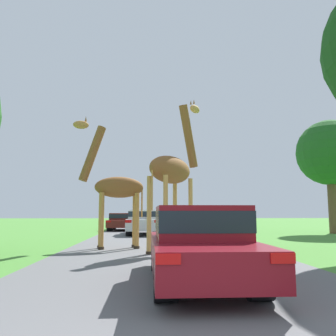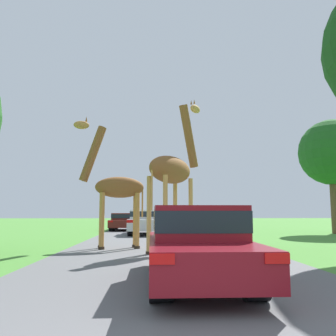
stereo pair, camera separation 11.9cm
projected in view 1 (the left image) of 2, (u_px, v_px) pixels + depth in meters
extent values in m
cube|color=#5B5B5E|center=(153.00, 227.00, 30.65)|extent=(6.80, 120.00, 0.00)
cylinder|color=tan|center=(175.00, 214.00, 12.23)|extent=(0.14, 0.14, 2.42)
cylinder|color=#2D2319|center=(175.00, 249.00, 12.09)|extent=(0.19, 0.19, 0.09)
cylinder|color=tan|center=(191.00, 215.00, 11.86)|extent=(0.14, 0.14, 2.42)
cylinder|color=#2D2319|center=(191.00, 250.00, 11.72)|extent=(0.19, 0.19, 0.09)
cylinder|color=tan|center=(149.00, 215.00, 11.08)|extent=(0.14, 0.14, 2.42)
cylinder|color=#2D2319|center=(149.00, 253.00, 10.93)|extent=(0.19, 0.19, 0.09)
cylinder|color=tan|center=(166.00, 215.00, 10.71)|extent=(0.14, 0.14, 2.42)
cylinder|color=#2D2319|center=(166.00, 254.00, 10.56)|extent=(0.19, 0.19, 0.09)
ellipsoid|color=brown|center=(171.00, 170.00, 11.65)|extent=(1.87, 2.06, 0.90)
cylinder|color=brown|center=(188.00, 136.00, 12.72)|extent=(0.85, 0.95, 2.23)
ellipsoid|color=tan|center=(195.00, 109.00, 13.23)|extent=(0.54, 0.59, 0.30)
cylinder|color=tan|center=(152.00, 188.00, 10.79)|extent=(0.05, 0.05, 1.33)
cone|color=brown|center=(191.00, 102.00, 13.16)|extent=(0.07, 0.07, 0.16)
cone|color=brown|center=(194.00, 102.00, 13.08)|extent=(0.07, 0.07, 0.16)
cylinder|color=#B77F3D|center=(102.00, 221.00, 12.41)|extent=(0.16, 0.16, 1.98)
cylinder|color=#2D2319|center=(101.00, 248.00, 12.30)|extent=(0.21, 0.21, 0.10)
cylinder|color=#B77F3D|center=(101.00, 220.00, 12.90)|extent=(0.16, 0.16, 1.98)
cylinder|color=#2D2319|center=(100.00, 247.00, 12.78)|extent=(0.21, 0.21, 0.10)
cylinder|color=#B77F3D|center=(137.00, 221.00, 12.71)|extent=(0.16, 0.16, 1.98)
cylinder|color=#2D2319|center=(137.00, 247.00, 12.59)|extent=(0.21, 0.21, 0.10)
cylinder|color=#B77F3D|center=(135.00, 220.00, 13.19)|extent=(0.16, 0.16, 1.98)
cylinder|color=#2D2319|center=(134.00, 246.00, 13.08)|extent=(0.21, 0.21, 0.10)
ellipsoid|color=brown|center=(119.00, 187.00, 12.95)|extent=(1.85, 0.91, 0.77)
cylinder|color=brown|center=(92.00, 154.00, 12.87)|extent=(0.98, 0.47, 2.09)
ellipsoid|color=#B77F3D|center=(81.00, 125.00, 12.89)|extent=(0.59, 0.34, 0.30)
cylinder|color=#B77F3D|center=(142.00, 202.00, 13.09)|extent=(0.06, 0.06, 1.09)
cone|color=brown|center=(86.00, 118.00, 12.90)|extent=(0.07, 0.07, 0.16)
cone|color=brown|center=(86.00, 119.00, 13.03)|extent=(0.07, 0.07, 0.16)
cube|color=maroon|center=(199.00, 253.00, 6.56)|extent=(1.71, 4.62, 0.53)
cube|color=maroon|center=(198.00, 222.00, 6.63)|extent=(1.54, 2.08, 0.59)
cube|color=#19232D|center=(198.00, 221.00, 6.63)|extent=(1.56, 2.10, 0.36)
cube|color=red|center=(168.00, 259.00, 4.25)|extent=(0.31, 0.03, 0.13)
cube|color=red|center=(283.00, 258.00, 4.33)|extent=(0.31, 0.03, 0.13)
cylinder|color=black|center=(159.00, 256.00, 7.86)|extent=(0.34, 0.63, 0.63)
cylinder|color=black|center=(220.00, 256.00, 7.94)|extent=(0.34, 0.63, 0.63)
cylinder|color=black|center=(166.00, 280.00, 5.12)|extent=(0.34, 0.63, 0.63)
cylinder|color=black|center=(259.00, 279.00, 5.20)|extent=(0.34, 0.63, 0.63)
cube|color=silver|center=(143.00, 224.00, 20.93)|extent=(1.87, 4.60, 0.62)
cube|color=silver|center=(144.00, 214.00, 21.00)|extent=(1.68, 2.07, 0.51)
cube|color=#19232D|center=(144.00, 214.00, 21.00)|extent=(1.70, 2.09, 0.31)
cube|color=red|center=(128.00, 221.00, 18.62)|extent=(0.34, 0.03, 0.15)
cube|color=red|center=(158.00, 221.00, 18.71)|extent=(0.34, 0.03, 0.15)
cylinder|color=black|center=(132.00, 228.00, 22.22)|extent=(0.37, 0.68, 0.68)
cylinder|color=black|center=(156.00, 228.00, 22.31)|extent=(0.37, 0.68, 0.68)
cylinder|color=black|center=(129.00, 230.00, 19.49)|extent=(0.37, 0.68, 0.68)
cylinder|color=black|center=(157.00, 230.00, 19.57)|extent=(0.37, 0.68, 0.68)
cube|color=#561914|center=(123.00, 223.00, 25.79)|extent=(1.96, 4.21, 0.51)
cube|color=#561914|center=(123.00, 216.00, 25.85)|extent=(1.77, 1.90, 0.48)
cube|color=#19232D|center=(123.00, 216.00, 25.86)|extent=(1.79, 1.91, 0.29)
cube|color=red|center=(108.00, 221.00, 23.67)|extent=(0.35, 0.03, 0.12)
cube|color=red|center=(132.00, 221.00, 23.76)|extent=(0.35, 0.03, 0.12)
cylinder|color=black|center=(113.00, 226.00, 26.97)|extent=(0.39, 0.58, 0.58)
cylinder|color=black|center=(134.00, 226.00, 27.06)|extent=(0.39, 0.58, 0.58)
cylinder|color=black|center=(110.00, 227.00, 24.47)|extent=(0.39, 0.58, 0.58)
cylinder|color=black|center=(133.00, 227.00, 24.56)|extent=(0.39, 0.58, 0.58)
cube|color=silver|center=(202.00, 229.00, 16.08)|extent=(1.84, 4.10, 0.57)
cube|color=silver|center=(202.00, 217.00, 16.15)|extent=(1.66, 1.84, 0.44)
cube|color=#19232D|center=(202.00, 217.00, 16.15)|extent=(1.67, 1.86, 0.27)
cube|color=red|center=(191.00, 226.00, 14.02)|extent=(0.33, 0.03, 0.14)
cube|color=red|center=(229.00, 226.00, 14.11)|extent=(0.33, 0.03, 0.14)
cylinder|color=black|center=(183.00, 232.00, 17.23)|extent=(0.37, 0.63, 0.63)
cylinder|color=black|center=(213.00, 232.00, 17.31)|extent=(0.37, 0.63, 0.63)
cylinder|color=black|center=(189.00, 236.00, 14.79)|extent=(0.37, 0.63, 0.63)
cylinder|color=black|center=(224.00, 236.00, 14.88)|extent=(0.37, 0.63, 0.63)
cylinder|color=brown|center=(332.00, 197.00, 21.94)|extent=(0.55, 0.55, 4.40)
sphere|color=#1E561E|center=(330.00, 152.00, 22.29)|extent=(4.10, 4.10, 4.10)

